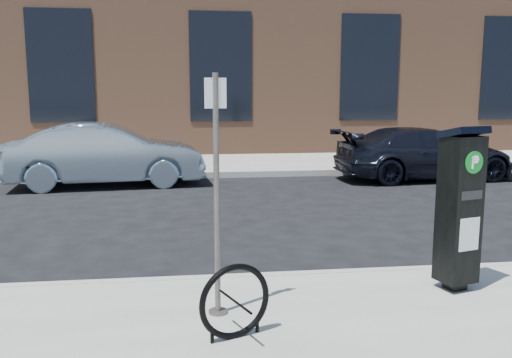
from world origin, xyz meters
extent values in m
plane|color=black|center=(0.00, 0.00, 0.00)|extent=(120.00, 120.00, 0.00)
cube|color=gray|center=(0.00, 14.00, 0.07)|extent=(60.00, 12.00, 0.15)
cube|color=#9E9B93|center=(0.00, -0.02, 0.07)|extent=(60.00, 0.12, 0.16)
cube|color=#9E9B93|center=(0.00, 8.02, 0.07)|extent=(60.00, 0.12, 0.16)
cube|color=brown|center=(0.00, 17.00, 4.00)|extent=(28.00, 10.00, 8.00)
cube|color=black|center=(-5.00, 11.98, 3.00)|extent=(2.00, 0.06, 3.50)
cube|color=black|center=(0.00, 11.98, 3.00)|extent=(2.00, 0.06, 3.50)
cube|color=black|center=(5.00, 11.98, 3.00)|extent=(2.00, 0.06, 3.50)
cube|color=black|center=(10.00, 11.98, 3.00)|extent=(2.00, 0.06, 3.50)
cube|color=black|center=(1.66, -0.72, 0.20)|extent=(0.22, 0.22, 0.09)
cube|color=black|center=(1.66, -0.72, 1.01)|extent=(0.43, 0.40, 1.53)
cube|color=black|center=(1.66, -0.72, 1.81)|extent=(0.48, 0.44, 0.14)
cylinder|color=#086019|center=(1.71, -0.87, 1.52)|extent=(0.22, 0.07, 0.23)
cube|color=white|center=(1.71, -0.87, 1.52)|extent=(0.08, 0.03, 0.13)
cube|color=silver|center=(1.71, -0.87, 0.78)|extent=(0.24, 0.08, 0.34)
cube|color=black|center=(1.71, -0.87, 1.19)|extent=(0.26, 0.08, 0.09)
cylinder|color=#5E5953|center=(-0.86, -1.04, 0.16)|extent=(0.18, 0.18, 0.03)
cylinder|color=#5E5953|center=(-0.86, -1.04, 1.26)|extent=(0.05, 0.05, 2.23)
cube|color=silver|center=(-0.86, -1.04, 2.20)|extent=(0.20, 0.06, 0.27)
torus|color=black|center=(-0.75, -1.58, 0.47)|extent=(0.63, 0.29, 0.65)
cylinder|color=black|center=(-0.95, -1.66, 0.21)|extent=(0.03, 0.03, 0.13)
cylinder|color=black|center=(-0.55, -1.50, 0.21)|extent=(0.03, 0.03, 0.13)
imported|color=gray|center=(-3.02, 7.14, 0.74)|extent=(4.65, 2.01, 1.49)
imported|color=black|center=(4.85, 7.12, 0.66)|extent=(4.66, 2.14, 1.32)
camera|label=1|loc=(-1.12, -5.89, 2.21)|focal=38.00mm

